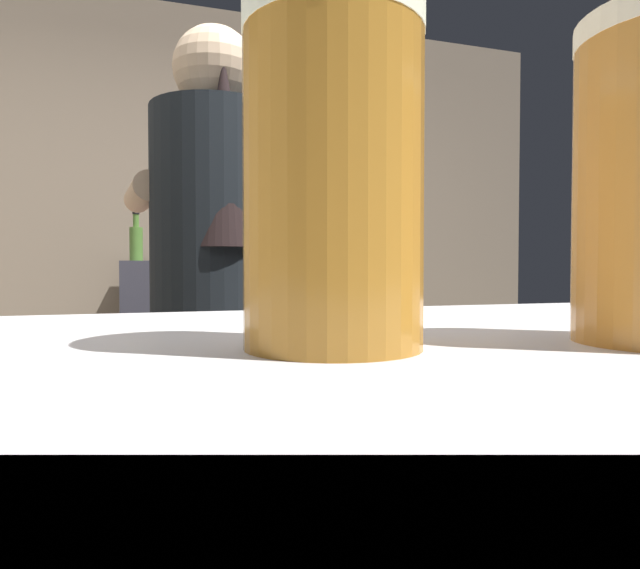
# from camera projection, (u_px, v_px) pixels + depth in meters

# --- Properties ---
(wall_back) EXTENTS (5.20, 0.10, 2.70)m
(wall_back) POSITION_uv_depth(u_px,v_px,m) (152.00, 229.00, 3.26)
(wall_back) COLOR gray
(wall_back) RESTS_ON ground
(prep_counter) EXTENTS (2.10, 0.60, 0.88)m
(prep_counter) POSITION_uv_depth(u_px,v_px,m) (259.00, 453.00, 1.96)
(prep_counter) COLOR brown
(prep_counter) RESTS_ON ground
(back_shelf) EXTENTS (0.82, 0.36, 1.15)m
(back_shelf) POSITION_uv_depth(u_px,v_px,m) (198.00, 362.00, 3.09)
(back_shelf) COLOR #383843
(back_shelf) RESTS_ON ground
(bartender) EXTENTS (0.45, 0.53, 1.75)m
(bartender) POSITION_uv_depth(u_px,v_px,m) (216.00, 303.00, 1.45)
(bartender) COLOR #332D32
(bartender) RESTS_ON ground
(knife_block) EXTENTS (0.10, 0.08, 0.29)m
(knife_block) POSITION_uv_depth(u_px,v_px,m) (388.00, 302.00, 2.02)
(knife_block) COLOR olive
(knife_block) RESTS_ON prep_counter
(mixing_bowl) EXTENTS (0.17, 0.17, 0.05)m
(mixing_bowl) POSITION_uv_depth(u_px,v_px,m) (124.00, 329.00, 1.85)
(mixing_bowl) COLOR beige
(mixing_bowl) RESTS_ON prep_counter
(chefs_knife) EXTENTS (0.24, 0.06, 0.01)m
(chefs_knife) POSITION_uv_depth(u_px,v_px,m) (282.00, 332.00, 1.92)
(chefs_knife) COLOR silver
(chefs_knife) RESTS_ON prep_counter
(pint_glass_near) EXTENTS (0.08, 0.08, 0.15)m
(pint_glass_near) POSITION_uv_depth(u_px,v_px,m) (333.00, 178.00, 0.23)
(pint_glass_near) COLOR #AB7125
(pint_glass_near) RESTS_ON bar_counter
(bottle_hot_sauce) EXTENTS (0.06, 0.06, 0.26)m
(bottle_hot_sauce) POSITION_uv_depth(u_px,v_px,m) (241.00, 245.00, 3.24)
(bottle_hot_sauce) COLOR #2C4F9A
(bottle_hot_sauce) RESTS_ON back_shelf
(bottle_soy) EXTENTS (0.06, 0.06, 0.25)m
(bottle_soy) POSITION_uv_depth(u_px,v_px,m) (156.00, 244.00, 2.97)
(bottle_soy) COLOR black
(bottle_soy) RESTS_ON back_shelf
(bottle_olive_oil) EXTENTS (0.07, 0.07, 0.27)m
(bottle_olive_oil) POSITION_uv_depth(u_px,v_px,m) (136.00, 242.00, 2.96)
(bottle_olive_oil) COLOR #4F7C32
(bottle_olive_oil) RESTS_ON back_shelf
(bottle_vinegar) EXTENTS (0.06, 0.06, 0.18)m
(bottle_vinegar) POSITION_uv_depth(u_px,v_px,m) (177.00, 249.00, 3.07)
(bottle_vinegar) COLOR #547F3A
(bottle_vinegar) RESTS_ON back_shelf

